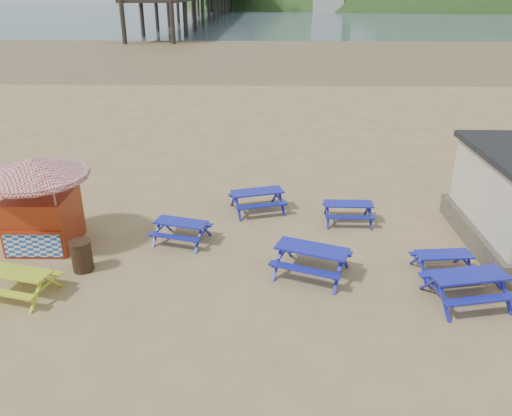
{
  "coord_description": "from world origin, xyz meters",
  "views": [
    {
      "loc": [
        0.34,
        -13.68,
        7.7
      ],
      "look_at": [
        -0.07,
        1.5,
        1.0
      ],
      "focal_mm": 35.0,
      "sensor_mm": 36.0,
      "label": 1
    }
  ],
  "objects_px": {
    "picnic_table_blue_a": "(182,231)",
    "ice_cream_kiosk": "(38,191)",
    "picnic_table_blue_b": "(257,201)",
    "picnic_table_yellow": "(20,283)",
    "litter_bin": "(82,256)"
  },
  "relations": [
    {
      "from": "picnic_table_blue_a",
      "to": "litter_bin",
      "type": "height_order",
      "value": "litter_bin"
    },
    {
      "from": "picnic_table_blue_b",
      "to": "ice_cream_kiosk",
      "type": "xyz_separation_m",
      "value": [
        -6.81,
        -2.89,
        1.48
      ]
    },
    {
      "from": "picnic_table_blue_b",
      "to": "picnic_table_yellow",
      "type": "bearing_deg",
      "value": -154.06
    },
    {
      "from": "picnic_table_yellow",
      "to": "ice_cream_kiosk",
      "type": "relative_size",
      "value": 0.6
    },
    {
      "from": "ice_cream_kiosk",
      "to": "litter_bin",
      "type": "distance_m",
      "value": 2.73
    },
    {
      "from": "picnic_table_blue_b",
      "to": "litter_bin",
      "type": "relative_size",
      "value": 2.4
    },
    {
      "from": "litter_bin",
      "to": "picnic_table_yellow",
      "type": "bearing_deg",
      "value": -131.77
    },
    {
      "from": "picnic_table_yellow",
      "to": "litter_bin",
      "type": "distance_m",
      "value": 1.84
    },
    {
      "from": "picnic_table_blue_b",
      "to": "litter_bin",
      "type": "distance_m",
      "value": 6.76
    },
    {
      "from": "picnic_table_blue_a",
      "to": "picnic_table_yellow",
      "type": "height_order",
      "value": "picnic_table_yellow"
    },
    {
      "from": "ice_cream_kiosk",
      "to": "litter_bin",
      "type": "relative_size",
      "value": 3.57
    },
    {
      "from": "picnic_table_blue_a",
      "to": "ice_cream_kiosk",
      "type": "relative_size",
      "value": 0.59
    },
    {
      "from": "picnic_table_blue_b",
      "to": "picnic_table_yellow",
      "type": "height_order",
      "value": "picnic_table_blue_b"
    },
    {
      "from": "litter_bin",
      "to": "ice_cream_kiosk",
      "type": "bearing_deg",
      "value": 137.83
    },
    {
      "from": "ice_cream_kiosk",
      "to": "litter_bin",
      "type": "height_order",
      "value": "ice_cream_kiosk"
    }
  ]
}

